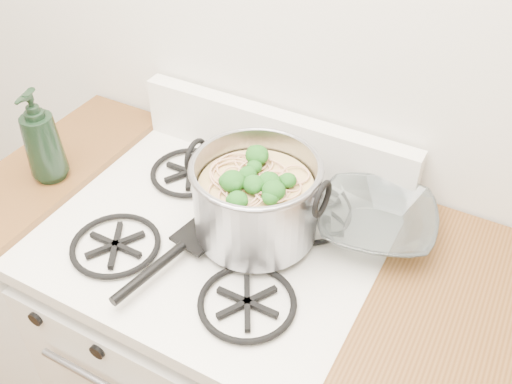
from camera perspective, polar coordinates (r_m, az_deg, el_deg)
name	(u,v)px	position (r m, az deg, el deg)	size (l,w,h in m)	color
gas_range	(222,349)	(1.69, -3.43, -15.45)	(0.76, 0.66, 0.92)	white
counter_left	(85,278)	(1.90, -16.69, -8.28)	(0.25, 0.65, 0.92)	silver
stock_pot	(256,199)	(1.25, 0.00, -0.75)	(0.32, 0.29, 0.19)	#92929A
spatula	(200,232)	(1.29, -5.62, -3.96)	(0.29, 0.31, 0.02)	black
glass_bowl	(375,227)	(1.32, 11.81, -3.48)	(0.11, 0.11, 0.03)	white
bottle	(41,136)	(1.48, -20.73, 5.25)	(0.09, 0.10, 0.25)	black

